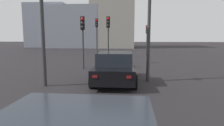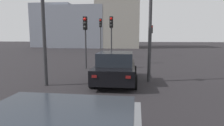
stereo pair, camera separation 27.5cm
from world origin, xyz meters
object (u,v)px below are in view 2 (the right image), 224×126
object	(u,v)px
traffic_light_near_left	(101,30)
traffic_light_far_right	(151,34)
car_black_lead	(116,68)
traffic_light_near_right	(85,31)
traffic_light_far_left	(111,30)

from	to	relation	value
traffic_light_near_left	traffic_light_far_right	bearing A→B (deg)	107.82
car_black_lead	traffic_light_far_right	xyz separation A→B (m)	(13.26, -2.95, 1.82)
traffic_light_near_right	traffic_light_far_left	xyz separation A→B (m)	(2.62, -1.53, 0.17)
traffic_light_near_left	traffic_light_near_right	size ratio (longest dim) A/B	1.14
traffic_light_near_right	traffic_light_far_right	distance (m)	10.87
traffic_light_near_right	traffic_light_far_right	world-z (taller)	traffic_light_near_right
traffic_light_far_left	traffic_light_far_right	world-z (taller)	traffic_light_far_left
traffic_light_near_right	traffic_light_far_right	bearing A→B (deg)	145.50
traffic_light_near_left	traffic_light_near_right	xyz separation A→B (m)	(-7.30, -0.13, -0.36)
traffic_light_near_left	traffic_light_far_right	distance (m)	5.94
traffic_light_near_left	traffic_light_far_left	xyz separation A→B (m)	(-4.68, -1.65, -0.18)
traffic_light_near_right	traffic_light_far_left	world-z (taller)	traffic_light_far_left
traffic_light_near_left	traffic_light_far_left	bearing A→B (deg)	16.08
traffic_light_near_left	car_black_lead	bearing A→B (deg)	9.67
car_black_lead	traffic_light_near_right	xyz separation A→B (m)	(3.82, 2.45, 1.89)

